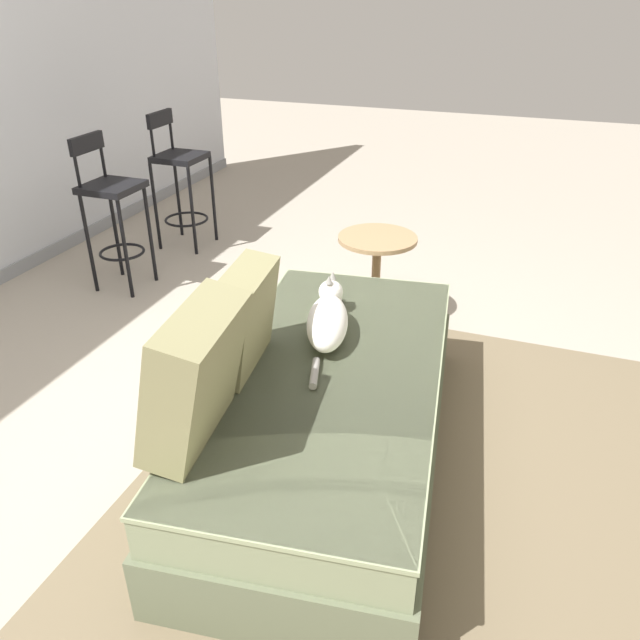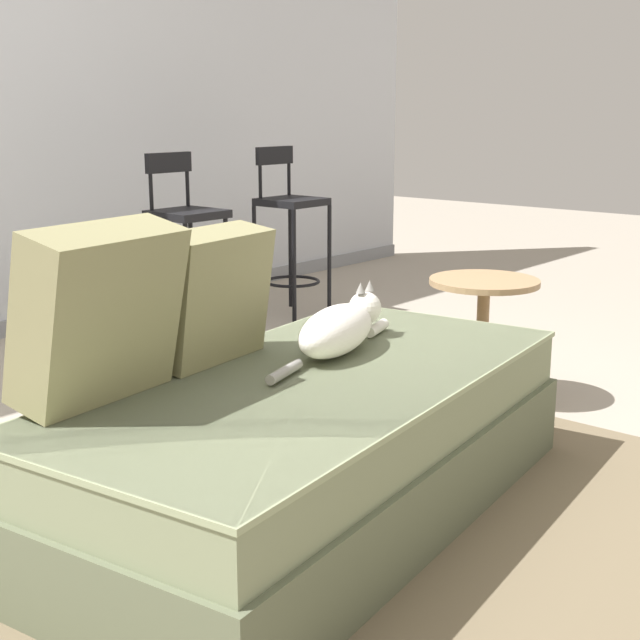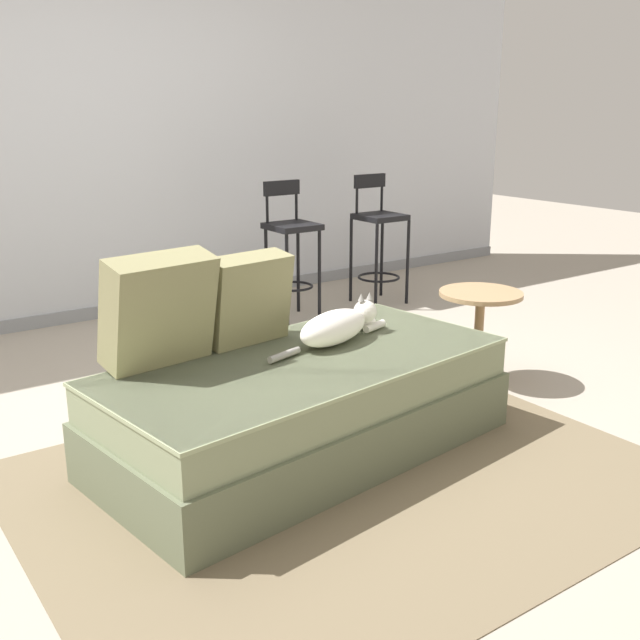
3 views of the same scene
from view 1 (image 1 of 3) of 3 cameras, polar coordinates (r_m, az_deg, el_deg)
The scene contains 9 objects.
ground_plane at distance 2.80m, azimuth -6.94°, elevation -10.31°, with size 16.00×16.00×0.00m, color #A89E8E.
area_rug at distance 2.62m, azimuth 7.31°, elevation -13.55°, with size 2.49×1.96×0.01m, color #75664C.
couch at distance 2.54m, azimuth 0.96°, elevation -8.49°, with size 1.88×1.08×0.43m.
throw_pillow_corner at distance 1.99m, azimuth -11.35°, elevation -5.05°, with size 0.47×0.31×0.47m.
throw_pillow_middle at distance 2.36m, azimuth -7.08°, elevation 0.11°, with size 0.41×0.24×0.41m.
cat at distance 2.61m, azimuth 0.72°, elevation 0.12°, with size 0.74×0.28×0.19m.
bar_stool_near_window at distance 4.10m, azimuth -18.48°, elevation 10.02°, with size 0.32×0.32×0.96m.
bar_stool_by_doorway at distance 4.71m, azimuth -12.69°, elevation 12.79°, with size 0.33×0.33×0.96m.
side_table at distance 3.55m, azimuth 5.17°, elevation 4.92°, with size 0.44×0.44×0.51m.
Camera 1 is at (-1.92, -1.06, 1.75)m, focal length 35.00 mm.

